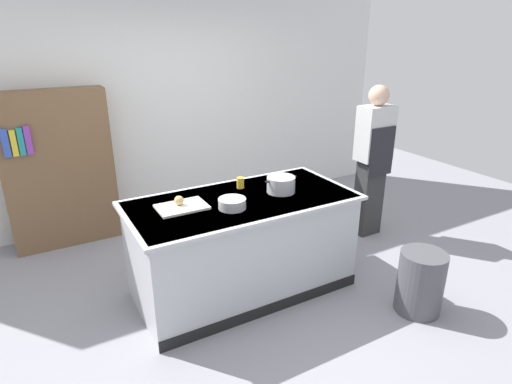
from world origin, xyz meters
TOP-DOWN VIEW (x-y plane):
  - ground_plane at (0.00, 0.00)m, footprint 10.00×10.00m
  - back_wall at (0.00, 2.10)m, footprint 6.40×0.12m
  - counter_island at (0.00, -0.00)m, footprint 1.98×0.98m
  - cutting_board at (-0.52, 0.07)m, footprint 0.40×0.28m
  - onion at (-0.53, 0.10)m, footprint 0.08×0.08m
  - stock_pot at (0.38, -0.02)m, footprint 0.32×0.25m
  - mixing_bowl at (-0.16, -0.14)m, footprint 0.23×0.23m
  - juice_cup at (0.11, 0.25)m, footprint 0.07×0.07m
  - trash_bin at (1.15, -1.02)m, footprint 0.38×0.38m
  - person_chef at (1.82, 0.32)m, footprint 0.38×0.25m
  - bookshelf at (-1.27, 1.80)m, footprint 1.10×0.31m

SIDE VIEW (x-z plane):
  - ground_plane at x=0.00m, z-range 0.00..0.00m
  - trash_bin at x=1.15m, z-range 0.00..0.55m
  - counter_island at x=0.00m, z-range 0.02..0.92m
  - bookshelf at x=-1.27m, z-range 0.00..1.70m
  - cutting_board at x=-0.52m, z-range 0.90..0.92m
  - person_chef at x=1.82m, z-range 0.05..1.77m
  - mixing_bowl at x=-0.16m, z-range 0.90..0.99m
  - juice_cup at x=0.11m, z-range 0.90..1.00m
  - onion at x=-0.53m, z-range 0.92..1.00m
  - stock_pot at x=0.38m, z-range 0.90..1.04m
  - back_wall at x=0.00m, z-range 0.00..3.00m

